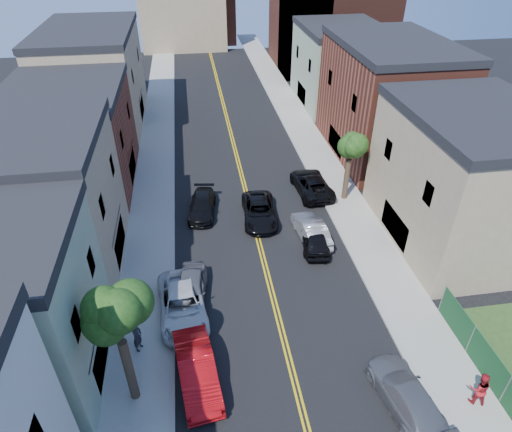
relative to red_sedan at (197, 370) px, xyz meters
name	(u,v)px	position (x,y,z in m)	size (l,w,h in m)	color
sidewalk_left	(155,157)	(-3.05, 25.52, -0.78)	(3.20, 100.00, 0.15)	gray
sidewalk_right	(313,146)	(12.75, 25.52, -0.78)	(3.20, 100.00, 0.15)	gray
curb_left	(173,156)	(-1.30, 25.52, -0.78)	(0.30, 100.00, 0.15)	gray
curb_right	(296,147)	(11.00, 25.52, -0.78)	(0.30, 100.00, 0.15)	gray
bldg_left_tan_near	(37,209)	(-9.15, 10.52, 3.65)	(9.00, 10.00, 9.00)	#998466
bldg_left_brick	(72,141)	(-9.15, 21.52, 3.15)	(9.00, 12.00, 8.00)	brown
bldg_left_tan_far	(95,80)	(-9.15, 35.52, 3.90)	(9.00, 16.00, 9.50)	#998466
bldg_right_tan	(465,182)	(18.85, 9.52, 3.65)	(9.00, 12.00, 9.00)	#998466
bldg_right_brick	(386,103)	(18.85, 23.52, 4.15)	(9.00, 14.00, 10.00)	brown
bldg_right_palegrn	(339,68)	(18.85, 37.52, 3.40)	(9.00, 12.00, 8.50)	gray
church	(325,16)	(21.18, 52.59, 6.39)	(16.20, 14.20, 22.60)	#4C2319
backdrop_left	(183,11)	(0.85, 67.52, 5.15)	(14.00, 8.00, 12.00)	#998466
backdrop_center	(205,12)	(4.85, 71.52, 4.15)	(10.00, 8.00, 10.00)	brown
tree_left_mid	(112,302)	(-3.03, -0.47, 5.73)	(5.20, 5.20, 9.29)	#3D2D1E
tree_right_far	(353,135)	(12.77, 15.53, 4.91)	(4.40, 4.40, 8.03)	#3D2D1E
red_sedan	(197,370)	(0.00, 0.00, 0.00)	(1.80, 5.16, 1.70)	red
white_pickup	(182,305)	(-0.65, 4.63, -0.05)	(2.67, 5.79, 1.61)	silver
grey_car_left	(191,290)	(-0.12, 5.81, -0.06)	(1.87, 4.64, 1.58)	#53555B
black_car_left	(202,206)	(1.05, 15.19, -0.16)	(1.93, 4.76, 1.38)	black
grey_car_right	(406,396)	(9.77, -2.86, -0.09)	(2.13, 5.23, 1.52)	#585A60
black_car_right	(314,238)	(8.65, 9.79, -0.09)	(1.79, 4.46, 1.52)	black
silver_car_right	(311,230)	(8.65, 10.72, -0.08)	(1.64, 4.70, 1.55)	#96989D
dark_car_right_far	(311,184)	(10.32, 17.05, -0.06)	(2.61, 5.66, 1.57)	black
black_suv_lane	(259,211)	(5.35, 13.69, -0.10)	(2.47, 5.36, 1.49)	black
pedestrian_left	(137,337)	(-3.03, 2.38, 0.23)	(0.68, 0.45, 1.87)	#25242B
pedestrian_right	(479,388)	(13.15, -3.25, 0.28)	(0.95, 0.74, 1.96)	#AF1B22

